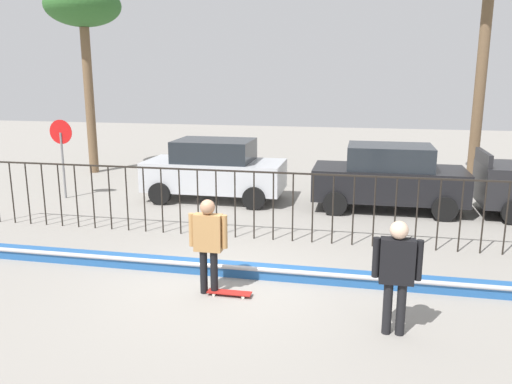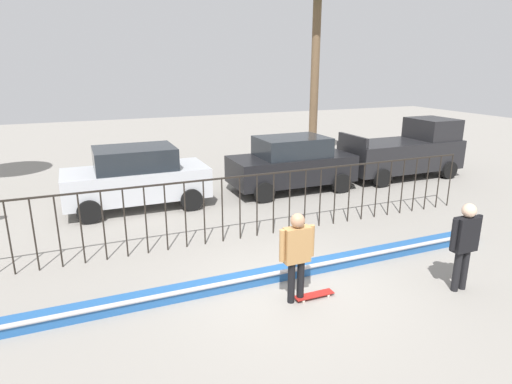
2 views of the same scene
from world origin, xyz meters
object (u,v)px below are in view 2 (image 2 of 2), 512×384
object	(u,v)px
skateboarder	(297,250)
parked_car_silver	(136,177)
camera_operator	(465,239)
pickup_truck	(406,151)
parked_car_black	(291,163)
skateboard	(314,295)

from	to	relation	value
skateboarder	parked_car_silver	bearing A→B (deg)	101.95
skateboarder	camera_operator	xyz separation A→B (m)	(3.19, -0.86, 0.03)
skateboarder	camera_operator	distance (m)	3.30
camera_operator	pickup_truck	xyz separation A→B (m)	(5.24, 7.66, -0.04)
parked_car_silver	skateboarder	bearing A→B (deg)	-73.19
parked_car_silver	camera_operator	bearing A→B (deg)	-55.35
camera_operator	parked_car_black	bearing A→B (deg)	-88.01
skateboarder	skateboard	distance (m)	1.06
parked_car_silver	pickup_truck	xyz separation A→B (m)	(10.34, -0.11, 0.06)
camera_operator	parked_car_silver	distance (m)	9.29
skateboarder	skateboard	size ratio (longest dim) A/B	2.19
skateboard	pickup_truck	size ratio (longest dim) A/B	0.17
pickup_truck	parked_car_silver	bearing A→B (deg)	-178.60
parked_car_black	skateboard	bearing A→B (deg)	-117.91
skateboarder	parked_car_silver	world-z (taller)	parked_car_silver
skateboard	camera_operator	size ratio (longest dim) A/B	0.45
skateboard	pickup_truck	world-z (taller)	pickup_truck
parked_car_black	pickup_truck	distance (m)	5.05
skateboard	camera_operator	bearing A→B (deg)	0.11
parked_car_silver	parked_car_black	bearing A→B (deg)	-0.11
skateboard	parked_car_black	xyz separation A→B (m)	(2.99, 6.80, 0.91)
parked_car_silver	parked_car_black	xyz separation A→B (m)	(5.28, -0.14, 0.00)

